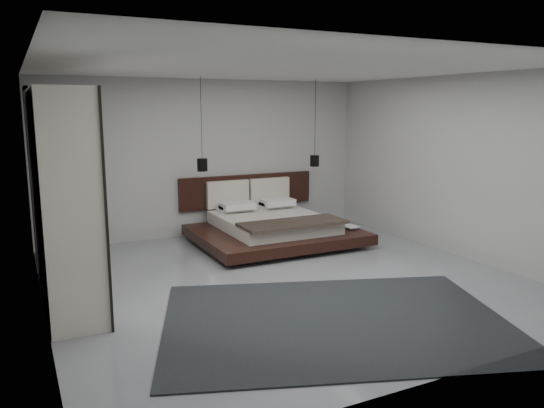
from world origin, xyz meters
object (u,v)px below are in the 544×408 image
lattice_screen (32,176)px  wardrobe (62,197)px  pendant_left (202,164)px  bed (272,226)px  rug (336,321)px  pendant_right (315,160)px

lattice_screen → wardrobe: 1.95m
lattice_screen → pendant_left: size_ratio=1.68×
bed → rug: bed is taller
lattice_screen → pendant_left: pendant_left is taller
lattice_screen → bed: 3.88m
pendant_right → bed: bearing=-159.5°
bed → pendant_right: 1.57m
bed → lattice_screen: bearing=171.7°
lattice_screen → bed: size_ratio=0.98×
pendant_right → wardrobe: bearing=-158.3°
pendant_left → pendant_right: size_ratio=0.98×
wardrobe → rug: 3.49m
lattice_screen → pendant_left: 2.62m
bed → pendant_right: pendant_right is taller
lattice_screen → bed: (3.71, -0.54, -1.02)m
pendant_right → rug: pendant_right is taller
lattice_screen → pendant_right: 4.80m
lattice_screen → rug: size_ratio=0.70×
pendant_left → rug: pendant_left is taller
pendant_left → pendant_right: (2.19, -0.00, -0.03)m
bed → rug: (-0.92, -3.46, -0.27)m
wardrobe → rug: (2.53, -2.06, -1.25)m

